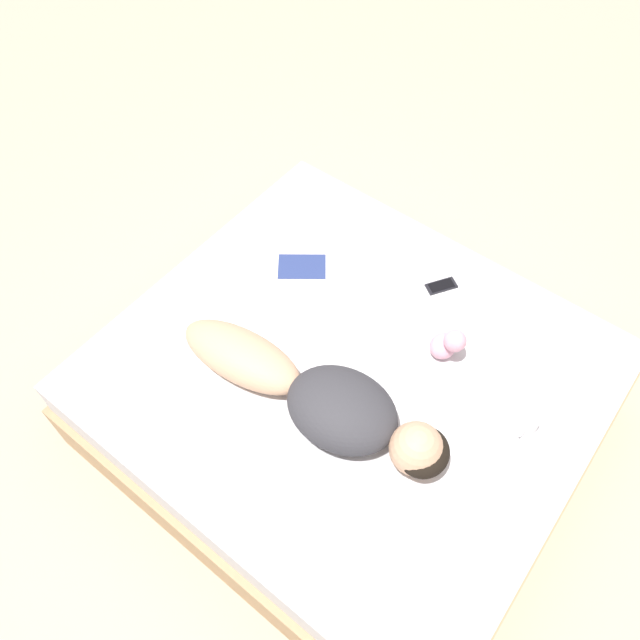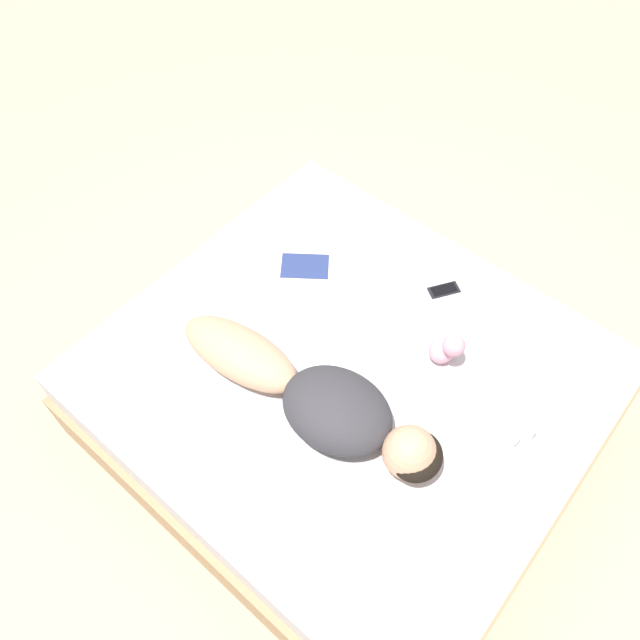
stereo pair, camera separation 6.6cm
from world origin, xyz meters
The scene contains 7 objects.
ground_plane centered at (0.00, 0.00, 0.00)m, with size 12.00×12.00×0.00m, color #B7A88E.
bed centered at (0.00, 0.00, 0.27)m, with size 1.84×2.03×0.55m.
person centered at (0.23, 0.03, 0.64)m, with size 0.40×1.23×0.21m.
open_magazine centered at (-0.39, -0.57, 0.55)m, with size 0.57×0.54×0.01m.
coffee_mug centered at (-0.20, 0.72, 0.59)m, with size 0.12×0.08×0.08m.
cell_phone centered at (-0.61, 0.08, 0.55)m, with size 0.15×0.13×0.01m.
plush_toy centered at (-0.30, 0.29, 0.63)m, with size 0.12×0.15×0.18m.
Camera 2 is at (1.12, 0.79, 2.83)m, focal length 35.00 mm.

